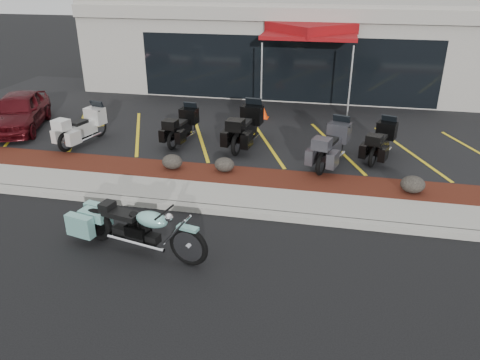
% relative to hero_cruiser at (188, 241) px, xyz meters
% --- Properties ---
extents(ground, '(90.00, 90.00, 0.00)m').
position_rel_hero_cruiser_xyz_m(ground, '(0.43, 1.26, -0.55)').
color(ground, black).
rests_on(ground, ground).
extents(curb, '(24.00, 0.25, 0.15)m').
position_rel_hero_cruiser_xyz_m(curb, '(0.43, 2.16, -0.47)').
color(curb, gray).
rests_on(curb, ground).
extents(sidewalk, '(24.00, 1.20, 0.15)m').
position_rel_hero_cruiser_xyz_m(sidewalk, '(0.43, 2.86, -0.47)').
color(sidewalk, gray).
rests_on(sidewalk, ground).
extents(mulch_bed, '(24.00, 1.20, 0.16)m').
position_rel_hero_cruiser_xyz_m(mulch_bed, '(0.43, 4.06, -0.47)').
color(mulch_bed, '#33140B').
rests_on(mulch_bed, ground).
extents(upper_lot, '(26.00, 9.60, 0.15)m').
position_rel_hero_cruiser_xyz_m(upper_lot, '(0.43, 9.46, -0.47)').
color(upper_lot, black).
rests_on(upper_lot, ground).
extents(dealership_building, '(18.00, 8.16, 4.00)m').
position_rel_hero_cruiser_xyz_m(dealership_building, '(0.43, 15.73, 1.46)').
color(dealership_building, gray).
rests_on(dealership_building, ground).
extents(boulder_left, '(0.57, 0.48, 0.41)m').
position_rel_hero_cruiser_xyz_m(boulder_left, '(-1.77, 4.12, -0.19)').
color(boulder_left, black).
rests_on(boulder_left, mulch_bed).
extents(boulder_mid, '(0.55, 0.46, 0.39)m').
position_rel_hero_cruiser_xyz_m(boulder_mid, '(-0.31, 4.24, -0.19)').
color(boulder_mid, black).
rests_on(boulder_mid, mulch_bed).
extents(boulder_right, '(0.60, 0.50, 0.42)m').
position_rel_hero_cruiser_xyz_m(boulder_right, '(4.57, 3.91, -0.18)').
color(boulder_right, black).
rests_on(boulder_right, mulch_bed).
extents(hero_cruiser, '(3.22, 1.45, 1.10)m').
position_rel_hero_cruiser_xyz_m(hero_cruiser, '(0.00, 0.00, 0.00)').
color(hero_cruiser, '#71B0A7').
rests_on(hero_cruiser, ground).
extents(touring_white, '(1.26, 2.21, 1.21)m').
position_rel_hero_cruiser_xyz_m(touring_white, '(-5.01, 6.22, 0.21)').
color(touring_white, silver).
rests_on(touring_white, upper_lot).
extents(touring_black_front, '(0.96, 2.02, 1.14)m').
position_rel_hero_cruiser_xyz_m(touring_black_front, '(-2.11, 6.97, 0.17)').
color(touring_black_front, black).
rests_on(touring_black_front, upper_lot).
extents(touring_black_mid, '(1.16, 2.40, 1.34)m').
position_rel_hero_cruiser_xyz_m(touring_black_mid, '(-0.04, 7.13, 0.27)').
color(touring_black_mid, black).
rests_on(touring_black_mid, upper_lot).
extents(touring_grey, '(1.41, 2.32, 1.26)m').
position_rel_hero_cruiser_xyz_m(touring_grey, '(2.73, 6.05, 0.23)').
color(touring_grey, '#313137').
rests_on(touring_grey, upper_lot).
extents(touring_black_rear, '(1.33, 2.09, 1.14)m').
position_rel_hero_cruiser_xyz_m(touring_black_rear, '(4.12, 6.74, 0.17)').
color(touring_black_rear, black).
rests_on(touring_black_rear, upper_lot).
extents(parked_car, '(2.65, 3.98, 1.26)m').
position_rel_hero_cruiser_xyz_m(parked_car, '(-8.06, 6.41, 0.23)').
color(parked_car, '#40090E').
rests_on(parked_car, upper_lot).
extents(traffic_cone, '(0.43, 0.43, 0.43)m').
position_rel_hero_cruiser_xyz_m(traffic_cone, '(-0.05, 9.38, -0.18)').
color(traffic_cone, '#F43C08').
rests_on(traffic_cone, upper_lot).
extents(popup_canopy, '(3.93, 3.93, 3.21)m').
position_rel_hero_cruiser_xyz_m(popup_canopy, '(1.37, 11.49, 2.52)').
color(popup_canopy, silver).
rests_on(popup_canopy, upper_lot).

